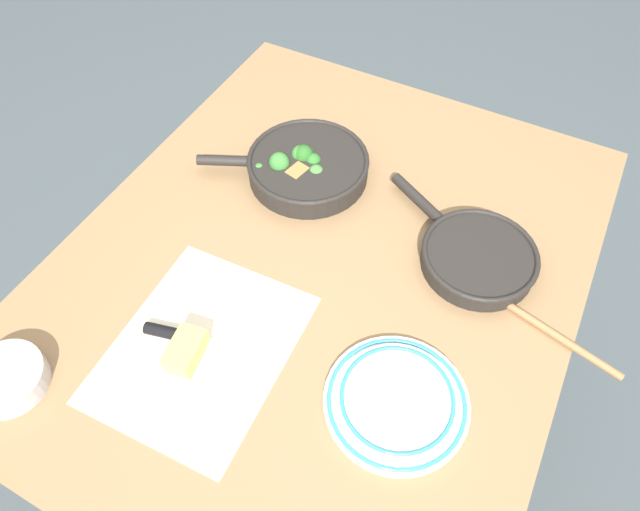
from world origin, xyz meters
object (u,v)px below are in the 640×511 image
Objects in this scene: skillet_broccoli at (306,166)px; grater_knife at (191,339)px; skillet_eggs at (477,256)px; prep_bowl_steel at (7,379)px; cheese_block at (186,351)px; wooden_spoon at (515,309)px; dinner_plate_stack at (397,401)px.

skillet_broccoli is 1.46× the size of grater_knife.
skillet_eggs is 0.92m from prep_bowl_steel.
skillet_broccoli is 0.52m from cheese_block.
prep_bowl_steel is (-0.65, 0.65, -0.00)m from skillet_eggs.
wooden_spoon is 2.53× the size of prep_bowl_steel.
skillet_broccoli is 4.14× the size of cheese_block.
grater_knife is (-0.49, -0.02, -0.02)m from skillet_broccoli.
grater_knife is 1.88× the size of prep_bowl_steel.
dinner_plate_stack is 1.86× the size of prep_bowl_steel.
wooden_spoon is (-0.08, -0.11, -0.01)m from skillet_eggs.
dinner_plate_stack is at bearing 109.25° from skillet_broccoli.
skillet_eggs is at bearing -45.33° from prep_bowl_steel.
skillet_broccoli reaches higher than grater_knife.
dinner_plate_stack reaches higher than wooden_spoon.
prep_bowl_steel is (-0.71, 0.22, -0.01)m from skillet_broccoli.
grater_knife is 2.83× the size of cheese_block.
dinner_plate_stack is at bearing -75.92° from cheese_block.
skillet_eggs is 0.60m from grater_knife.
grater_knife is at bearing -46.88° from prep_bowl_steel.
wooden_spoon is 0.63m from grater_knife.
wooden_spoon is at bearing 19.99° from grater_knife.
grater_knife is at bearing 67.22° from skillet_broccoli.
skillet_broccoli reaches higher than dinner_plate_stack.
cheese_block is at bearing 104.08° from dinner_plate_stack.
dinner_plate_stack is at bearing -65.54° from prep_bowl_steel.
dinner_plate_stack is (0.06, -0.39, 0.00)m from grater_knife.
cheese_block reaches higher than grater_knife.
skillet_broccoli is 1.09× the size of wooden_spoon.
cheese_block is (-0.03, -0.01, 0.01)m from grater_knife.
wooden_spoon is 1.35× the size of grater_knife.
skillet_broccoli is 0.49m from grater_knife.
skillet_eggs is at bearing 147.06° from skillet_broccoli.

